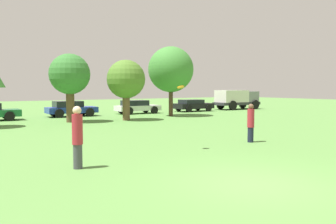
{
  "coord_description": "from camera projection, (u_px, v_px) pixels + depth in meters",
  "views": [
    {
      "loc": [
        -6.48,
        -5.97,
        2.37
      ],
      "look_at": [
        0.89,
        5.24,
        1.44
      ],
      "focal_mm": 37.69,
      "sensor_mm": 36.0,
      "label": 1
    }
  ],
  "objects": [
    {
      "name": "ground_plane",
      "position": [
        254.0,
        184.0,
        8.69
      ],
      "size": [
        120.0,
        120.0,
        0.0
      ],
      "primitive_type": "plane",
      "color": "#54843D"
    },
    {
      "name": "person_thrower",
      "position": [
        77.0,
        136.0,
        10.27
      ],
      "size": [
        0.31,
        0.31,
        1.84
      ],
      "rotation": [
        0.0,
        0.0,
        0.09
      ],
      "color": "#3F3F47",
      "rests_on": "ground"
    },
    {
      "name": "person_catcher",
      "position": [
        251.0,
        123.0,
        15.26
      ],
      "size": [
        0.3,
        0.3,
        1.67
      ],
      "rotation": [
        0.0,
        0.0,
        -3.05
      ],
      "color": "#191E33",
      "rests_on": "ground"
    },
    {
      "name": "frisbee",
      "position": [
        181.0,
        87.0,
        13.17
      ],
      "size": [
        0.26,
        0.26,
        0.12
      ],
      "color": "orange"
    },
    {
      "name": "tree_2",
      "position": [
        70.0,
        75.0,
        23.94
      ],
      "size": [
        2.77,
        2.77,
        4.68
      ],
      "color": "brown",
      "rests_on": "ground"
    },
    {
      "name": "tree_3",
      "position": [
        126.0,
        80.0,
        25.4
      ],
      "size": [
        2.79,
        2.79,
        4.38
      ],
      "color": "brown",
      "rests_on": "ground"
    },
    {
      "name": "tree_4",
      "position": [
        171.0,
        70.0,
        29.1
      ],
      "size": [
        3.75,
        3.75,
        5.75
      ],
      "color": "#473323",
      "rests_on": "ground"
    },
    {
      "name": "parked_car_blue",
      "position": [
        71.0,
        108.0,
        28.89
      ],
      "size": [
        4.03,
        2.06,
        1.27
      ],
      "rotation": [
        0.0,
        0.0,
        -0.03
      ],
      "color": "#1E389E",
      "rests_on": "ground"
    },
    {
      "name": "parked_car_white",
      "position": [
        137.0,
        107.0,
        32.09
      ],
      "size": [
        4.08,
        1.97,
        1.22
      ],
      "rotation": [
        0.0,
        0.0,
        -0.03
      ],
      "color": "silver",
      "rests_on": "ground"
    },
    {
      "name": "parked_car_black",
      "position": [
        193.0,
        105.0,
        35.18
      ],
      "size": [
        3.93,
        2.04,
        1.18
      ],
      "rotation": [
        0.0,
        0.0,
        -0.03
      ],
      "color": "black",
      "rests_on": "ground"
    },
    {
      "name": "delivery_truck_grey",
      "position": [
        237.0,
        98.0,
        38.48
      ],
      "size": [
        5.32,
        2.29,
        2.09
      ],
      "rotation": [
        0.0,
        0.0,
        -0.03
      ],
      "color": "#2D2D33",
      "rests_on": "ground"
    }
  ]
}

